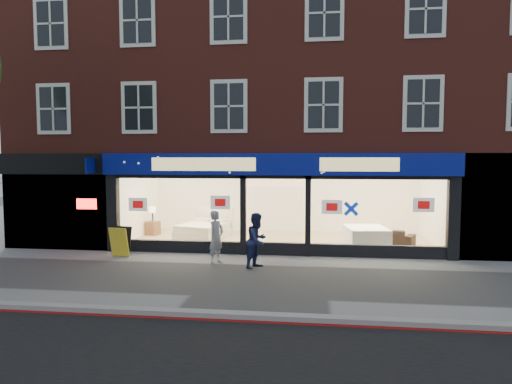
% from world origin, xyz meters
% --- Properties ---
extents(ground, '(120.00, 120.00, 0.00)m').
position_xyz_m(ground, '(0.00, 0.00, 0.00)').
color(ground, gray).
rests_on(ground, ground).
extents(kerb_line, '(60.00, 0.10, 0.01)m').
position_xyz_m(kerb_line, '(0.00, -3.10, 0.01)').
color(kerb_line, '#8C0A07').
rests_on(kerb_line, ground).
extents(kerb_stone, '(60.00, 0.25, 0.12)m').
position_xyz_m(kerb_stone, '(0.00, -2.90, 0.06)').
color(kerb_stone, gray).
rests_on(kerb_stone, ground).
extents(showroom_floor, '(11.00, 4.50, 0.10)m').
position_xyz_m(showroom_floor, '(0.00, 5.25, 0.05)').
color(showroom_floor, tan).
rests_on(showroom_floor, ground).
extents(building, '(19.00, 8.26, 10.30)m').
position_xyz_m(building, '(-0.02, 6.93, 6.67)').
color(building, maroon).
rests_on(building, ground).
extents(display_bed, '(2.09, 2.33, 1.10)m').
position_xyz_m(display_bed, '(-2.92, 5.37, 0.41)').
color(display_bed, beige).
rests_on(display_bed, showroom_floor).
extents(bedside_table, '(0.56, 0.56, 0.55)m').
position_xyz_m(bedside_table, '(-5.10, 5.74, 0.38)').
color(bedside_table, brown).
rests_on(bedside_table, showroom_floor).
extents(mattress_stack, '(1.53, 1.83, 0.66)m').
position_xyz_m(mattress_stack, '(3.04, 4.42, 0.43)').
color(mattress_stack, white).
rests_on(mattress_stack, showroom_floor).
extents(sofa, '(2.17, 1.53, 0.59)m').
position_xyz_m(sofa, '(3.70, 4.79, 0.40)').
color(sofa, black).
rests_on(sofa, showroom_floor).
extents(a_board, '(0.67, 0.48, 0.96)m').
position_xyz_m(a_board, '(-4.90, 2.22, 0.48)').
color(a_board, gold).
rests_on(a_board, ground).
extents(pedestrian_grey, '(0.59, 0.68, 1.58)m').
position_xyz_m(pedestrian_grey, '(-1.66, 1.67, 0.79)').
color(pedestrian_grey, '#97999E').
rests_on(pedestrian_grey, ground).
extents(pedestrian_blue, '(0.88, 0.96, 1.58)m').
position_xyz_m(pedestrian_blue, '(-0.37, 1.26, 0.79)').
color(pedestrian_blue, '#1A224B').
rests_on(pedestrian_blue, ground).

